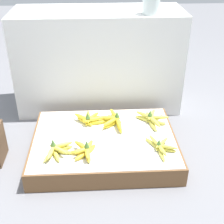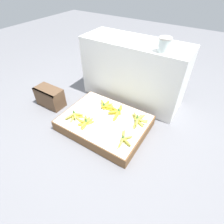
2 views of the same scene
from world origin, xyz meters
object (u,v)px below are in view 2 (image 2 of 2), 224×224
banana_bunch_middle_midleft (106,105)px  banana_bunch_middle_midright (117,112)px  wooden_crate (50,97)px  glass_jar (164,45)px  foam_tray_white (146,39)px  banana_bunch_front_midleft (86,122)px  banana_bunch_middle_right (138,120)px  banana_bunch_front_left (75,116)px  banana_bunch_front_right (124,139)px

banana_bunch_middle_midleft → banana_bunch_middle_midright: (0.18, -0.03, -0.00)m
wooden_crate → glass_jar: bearing=25.9°
banana_bunch_middle_midright → foam_tray_white: bearing=89.7°
wooden_crate → banana_bunch_middle_midleft: size_ratio=1.51×
banana_bunch_front_midleft → banana_bunch_middle_right: (0.49, 0.36, -0.00)m
banana_bunch_middle_right → banana_bunch_front_left: bearing=-152.6°
banana_bunch_middle_midright → wooden_crate: bearing=-168.6°
banana_bunch_front_left → banana_bunch_middle_midright: (0.39, 0.34, 0.00)m
glass_jar → foam_tray_white: bearing=141.9°
foam_tray_white → banana_bunch_front_right: bearing=-73.8°
wooden_crate → banana_bunch_front_midleft: (0.76, -0.15, 0.04)m
wooden_crate → banana_bunch_front_midleft: size_ratio=1.78×
banana_bunch_middle_midright → glass_jar: (0.30, 0.42, 0.74)m
banana_bunch_middle_right → glass_jar: (0.02, 0.41, 0.75)m
banana_bunch_front_midleft → banana_bunch_middle_midleft: same height
banana_bunch_front_midleft → banana_bunch_front_right: bearing=2.7°
banana_bunch_front_right → foam_tray_white: foam_tray_white is taller
banana_bunch_middle_midright → banana_bunch_middle_right: bearing=2.7°
banana_bunch_middle_midleft → banana_bunch_middle_midright: bearing=-9.0°
banana_bunch_front_left → banana_bunch_middle_midleft: banana_bunch_middle_midleft is taller
banana_bunch_middle_right → banana_bunch_front_midleft: bearing=-143.9°
glass_jar → banana_bunch_middle_midleft: bearing=-140.7°
banana_bunch_front_left → glass_jar: (0.69, 0.76, 0.75)m
banana_bunch_front_left → banana_bunch_front_right: bearing=1.0°
banana_bunch_front_left → foam_tray_white: foam_tray_white is taller
banana_bunch_middle_midleft → banana_bunch_middle_right: 0.47m
banana_bunch_front_right → foam_tray_white: size_ratio=1.21×
banana_bunch_middle_right → banana_bunch_middle_midright: bearing=-177.3°
banana_bunch_middle_right → glass_jar: size_ratio=1.81×
banana_bunch_front_right → foam_tray_white: bearing=106.2°
banana_bunch_front_midleft → glass_jar: size_ratio=1.48×
glass_jar → banana_bunch_front_midleft: bearing=-123.5°
banana_bunch_front_midleft → banana_bunch_middle_right: banana_bunch_front_midleft is taller
banana_bunch_front_right → banana_bunch_middle_right: banana_bunch_middle_right is taller
banana_bunch_front_right → banana_bunch_middle_midleft: size_ratio=1.02×
banana_bunch_front_left → banana_bunch_front_midleft: bearing=-3.7°
banana_bunch_front_left → banana_bunch_front_midleft: banana_bunch_front_midleft is taller
banana_bunch_front_midleft → banana_bunch_middle_midleft: bearing=85.7°
banana_bunch_front_left → banana_bunch_middle_midright: size_ratio=0.67×
glass_jar → foam_tray_white: (-0.30, 0.23, -0.07)m
banana_bunch_middle_midleft → foam_tray_white: bearing=73.6°
wooden_crate → banana_bunch_middle_midleft: wooden_crate is taller
banana_bunch_front_midleft → banana_bunch_middle_midright: size_ratio=0.74×
banana_bunch_middle_right → glass_jar: 0.85m
banana_bunch_front_right → banana_bunch_middle_right: size_ratio=0.98×
wooden_crate → banana_bunch_middle_midright: (0.97, 0.20, 0.04)m
banana_bunch_middle_right → wooden_crate: bearing=-170.5°
wooden_crate → glass_jar: 1.62m
foam_tray_white → banana_bunch_front_midleft: bearing=-102.0°
banana_bunch_front_midleft → wooden_crate: bearing=168.8°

